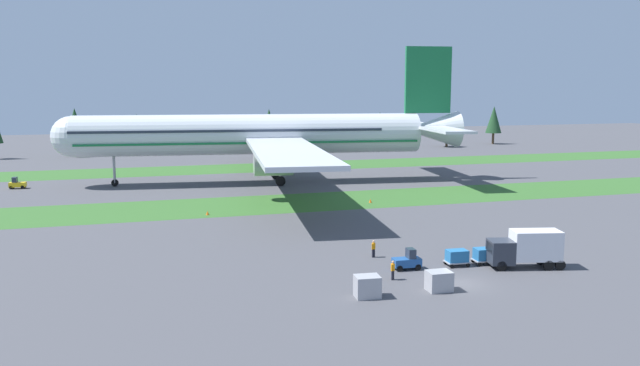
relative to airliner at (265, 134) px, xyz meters
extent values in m
plane|color=#47474C|center=(4.58, -63.03, -8.68)|extent=(400.00, 400.00, 0.00)
cube|color=#336028|center=(4.58, -20.88, -8.67)|extent=(320.00, 15.17, 0.01)
cube|color=#336028|center=(4.58, 21.45, -8.67)|extent=(320.00, 15.17, 0.01)
cylinder|color=silver|center=(-2.35, 0.28, -0.02)|extent=(60.71, 14.26, 7.07)
sphere|color=silver|center=(-32.28, 3.91, -0.02)|extent=(6.93, 6.93, 6.93)
cone|color=silver|center=(30.50, -3.69, 0.51)|extent=(11.03, 7.90, 6.72)
cube|color=#19703D|center=(-2.35, 0.28, -1.26)|extent=(59.27, 14.23, 0.36)
cube|color=#283342|center=(-6.00, 0.73, 0.86)|extent=(53.42, 13.45, 0.44)
cube|color=silver|center=(-1.56, -23.74, -0.73)|extent=(14.35, 41.30, 0.64)
cylinder|color=#A3A3A8|center=(-2.25, -17.55, -3.05)|extent=(6.31, 4.57, 3.89)
cube|color=silver|center=(4.15, 23.43, -0.73)|extent=(14.35, 41.30, 0.64)
cylinder|color=#A3A3A8|center=(2.00, 17.58, -3.05)|extent=(6.31, 4.57, 3.89)
cube|color=silver|center=(28.63, -13.01, 1.04)|extent=(7.08, 15.24, 0.45)
cube|color=silver|center=(30.91, 5.80, 1.04)|extent=(7.08, 15.24, 0.45)
cube|color=#19703D|center=(29.77, -3.60, 9.52)|extent=(8.63, 1.79, 12.02)
cylinder|color=#A3A3A8|center=(-25.71, 3.11, -4.58)|extent=(0.44, 0.44, 7.00)
cylinder|color=black|center=(-25.71, 3.11, -8.08)|extent=(1.24, 0.56, 1.20)
cylinder|color=#A3A3A8|center=(1.78, -4.49, -4.45)|extent=(0.44, 0.44, 6.75)
cylinder|color=black|center=(1.78, -4.49, -7.83)|extent=(1.76, 0.79, 1.70)
cylinder|color=#A3A3A8|center=(2.80, 3.93, -4.45)|extent=(0.44, 0.44, 6.75)
cylinder|color=black|center=(2.80, 3.93, -7.83)|extent=(1.76, 0.79, 1.70)
cube|color=#1E4C8E|center=(1.77, -57.64, -7.99)|extent=(2.66, 1.43, 0.77)
cube|color=#283342|center=(2.16, -57.66, -7.16)|extent=(0.76, 1.13, 0.90)
cylinder|color=black|center=(0.83, -58.14, -8.38)|extent=(0.61, 0.23, 0.60)
cylinder|color=black|center=(0.89, -57.04, -8.38)|extent=(0.61, 0.23, 0.60)
cylinder|color=black|center=(2.65, -58.23, -8.38)|extent=(0.61, 0.23, 0.60)
cylinder|color=black|center=(2.70, -57.13, -8.38)|extent=(0.61, 0.23, 0.60)
cube|color=#A3A3A8|center=(6.86, -57.90, -8.28)|extent=(2.28, 1.61, 0.10)
cube|color=#23669E|center=(6.86, -57.90, -7.68)|extent=(2.00, 1.42, 1.10)
cylinder|color=black|center=(5.99, -58.55, -8.48)|extent=(0.41, 0.14, 0.40)
cylinder|color=black|center=(6.06, -57.17, -8.48)|extent=(0.41, 0.14, 0.40)
cylinder|color=black|center=(7.66, -58.64, -8.48)|extent=(0.41, 0.14, 0.40)
cylinder|color=black|center=(7.73, -57.26, -8.48)|extent=(0.41, 0.14, 0.40)
cube|color=#A3A3A8|center=(9.75, -58.05, -8.28)|extent=(2.28, 1.61, 0.10)
cube|color=#23669E|center=(9.75, -58.05, -7.68)|extent=(2.00, 1.42, 1.10)
cylinder|color=black|center=(8.88, -58.70, -8.48)|extent=(0.41, 0.14, 0.40)
cylinder|color=black|center=(8.96, -57.32, -8.48)|extent=(0.41, 0.14, 0.40)
cylinder|color=black|center=(10.55, -58.79, -8.48)|extent=(0.41, 0.14, 0.40)
cylinder|color=black|center=(10.63, -57.41, -8.48)|extent=(0.41, 0.14, 0.40)
cube|color=#2D333D|center=(10.44, -59.72, -7.10)|extent=(2.67, 2.74, 2.20)
cube|color=#283342|center=(9.40, -59.48, -6.66)|extent=(0.55, 2.03, 0.97)
cube|color=silver|center=(13.70, -60.48, -6.50)|extent=(4.91, 3.27, 2.80)
cylinder|color=black|center=(9.99, -60.64, -8.20)|extent=(1.00, 0.51, 0.96)
cylinder|color=black|center=(10.45, -58.69, -8.20)|extent=(1.00, 0.51, 0.96)
cylinder|color=black|center=(14.35, -61.66, -8.20)|extent=(1.00, 0.51, 0.96)
cylinder|color=black|center=(14.80, -59.71, -8.20)|extent=(1.00, 0.51, 0.96)
cylinder|color=black|center=(15.44, -61.92, -8.20)|extent=(1.00, 0.51, 0.96)
cylinder|color=black|center=(15.90, -59.97, -8.20)|extent=(1.00, 0.51, 0.96)
cube|color=yellow|center=(-41.36, 5.01, -7.99)|extent=(2.74, 1.60, 0.77)
cube|color=#283342|center=(-41.75, 5.05, -7.16)|extent=(0.83, 1.17, 0.90)
cylinder|color=black|center=(-40.39, 5.44, -8.38)|extent=(0.62, 0.27, 0.60)
cylinder|color=black|center=(-40.53, 4.35, -8.38)|extent=(0.62, 0.27, 0.60)
cylinder|color=black|center=(-42.20, 5.66, -8.38)|extent=(0.62, 0.27, 0.60)
cylinder|color=black|center=(-42.33, 4.57, -8.38)|extent=(0.62, 0.27, 0.60)
cylinder|color=black|center=(0.24, -52.80, -8.25)|extent=(0.18, 0.18, 0.85)
cylinder|color=black|center=(0.43, -52.68, -8.25)|extent=(0.18, 0.18, 0.85)
cylinder|color=orange|center=(0.33, -52.74, -7.52)|extent=(0.36, 0.36, 0.62)
sphere|color=tan|center=(0.33, -52.74, -7.06)|extent=(0.24, 0.24, 0.24)
cylinder|color=orange|center=(0.13, -52.86, -7.55)|extent=(0.10, 0.10, 0.58)
cylinder|color=orange|center=(0.53, -52.62, -7.55)|extent=(0.10, 0.10, 0.58)
cylinder|color=black|center=(-0.69, -60.22, -8.25)|extent=(0.18, 0.18, 0.85)
cylinder|color=black|center=(-0.85, -60.38, -8.25)|extent=(0.18, 0.18, 0.85)
cylinder|color=orange|center=(-0.77, -60.30, -7.52)|extent=(0.36, 0.36, 0.62)
sphere|color=tan|center=(-0.77, -60.30, -7.06)|extent=(0.24, 0.24, 0.24)
cylinder|color=orange|center=(-0.60, -60.14, -7.55)|extent=(0.10, 0.10, 0.58)
cylinder|color=orange|center=(-0.93, -60.46, -7.55)|extent=(0.10, 0.10, 0.58)
cube|color=#A3A3A8|center=(-4.61, -64.10, -7.79)|extent=(2.14, 1.77, 1.78)
cube|color=#A3A3A8|center=(1.77, -64.23, -7.84)|extent=(2.05, 1.66, 1.68)
cone|color=orange|center=(10.93, -24.10, -8.39)|extent=(0.44, 0.44, 0.58)
cone|color=orange|center=(-13.24, -26.49, -8.40)|extent=(0.44, 0.44, 0.56)
cylinder|color=#4C3823|center=(-35.83, 55.40, -7.05)|extent=(0.70, 0.70, 3.25)
cone|color=#1E4223|center=(-35.83, 55.40, -1.11)|extent=(5.22, 5.22, 8.64)
cylinder|color=#4C3823|center=(-21.28, 57.82, -7.30)|extent=(0.70, 0.70, 2.75)
cone|color=#1E4223|center=(-21.28, 57.82, -2.20)|extent=(4.27, 4.27, 7.45)
cylinder|color=#4C3823|center=(-5.67, 57.76, -6.89)|extent=(0.70, 0.70, 3.57)
cone|color=#1E4223|center=(-5.67, 57.76, -2.21)|extent=(4.36, 4.36, 5.80)
cylinder|color=#4C3823|center=(12.27, 54.55, -7.10)|extent=(0.70, 0.70, 3.16)
cone|color=#1E4223|center=(12.27, 54.55, -1.47)|extent=(4.56, 4.56, 8.10)
cylinder|color=#4C3823|center=(29.91, 56.49, -7.05)|extent=(0.70, 0.70, 3.26)
cone|color=#1E4223|center=(29.91, 56.49, -2.44)|extent=(5.63, 5.63, 5.96)
cylinder|color=#4C3823|center=(44.78, 57.31, -7.22)|extent=(0.70, 0.70, 2.92)
cone|color=#1E4223|center=(44.78, 57.31, -2.23)|extent=(5.83, 5.83, 7.04)
cylinder|color=#4C3823|center=(63.46, 52.77, -7.11)|extent=(0.70, 0.70, 3.14)
cone|color=#1E4223|center=(63.46, 52.77, -2.65)|extent=(5.99, 5.99, 5.77)
cylinder|color=#4C3823|center=(81.33, 57.48, -7.02)|extent=(0.70, 0.70, 3.31)
cone|color=#1E4223|center=(81.33, 57.48, -1.38)|extent=(4.71, 4.71, 7.98)
camera|label=1|loc=(-22.39, -110.87, 8.28)|focal=35.76mm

